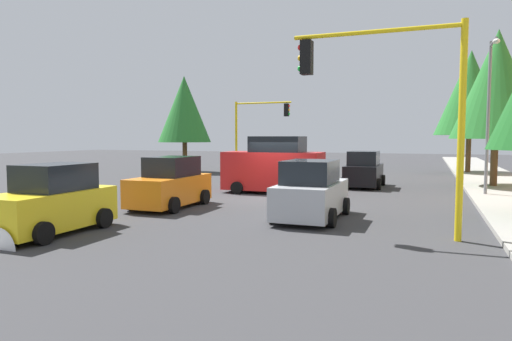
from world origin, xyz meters
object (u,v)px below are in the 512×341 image
tree_roadside_far (470,93)px  car_black (364,171)px  car_orange (170,184)px  delivery_van_red (274,167)px  tree_opposite_side (184,109)px  street_lamp_curbside (490,101)px  car_yellow (52,202)px  traffic_signal_near_left (391,88)px  car_silver (311,192)px  tree_roadside_mid (497,84)px  traffic_signal_far_right (258,122)px

tree_roadside_far → car_black: tree_roadside_far is taller
car_black → car_orange: 11.69m
delivery_van_red → car_black: 5.72m
tree_roadside_far → car_black: (11.72, -6.06, -5.08)m
car_orange → tree_opposite_side: bearing=-152.0°
street_lamp_curbside → car_yellow: size_ratio=1.88×
street_lamp_curbside → delivery_van_red: street_lamp_curbside is taller
tree_roadside_far → car_black: size_ratio=2.38×
traffic_signal_near_left → car_silver: (-1.78, -2.62, -3.17)m
tree_opposite_side → car_yellow: tree_opposite_side is taller
tree_roadside_far → car_silver: tree_roadside_far is taller
traffic_signal_near_left → tree_opposite_side: size_ratio=0.77×
traffic_signal_near_left → car_black: 12.88m
street_lamp_curbside → delivery_van_red: bearing=-80.4°
tree_roadside_mid → delivery_van_red: (6.00, -10.33, -4.21)m
car_silver → car_yellow: bearing=-52.9°
tree_roadside_mid → car_silver: size_ratio=2.09×
car_black → car_yellow: 16.72m
street_lamp_curbside → car_orange: 14.35m
traffic_signal_near_left → car_silver: traffic_signal_near_left is taller
traffic_signal_far_right → traffic_signal_near_left: 23.01m
tree_roadside_far → delivery_van_red: size_ratio=1.89×
tree_opposite_side → car_orange: size_ratio=1.93×
delivery_van_red → car_orange: delivery_van_red is taller
tree_opposite_side → tree_roadside_mid: size_ratio=0.89×
traffic_signal_far_right → car_silver: (18.22, 8.76, -3.01)m
tree_roadside_far → tree_opposite_side: size_ratio=1.22×
street_lamp_curbside → car_black: 7.22m
street_lamp_curbside → tree_roadside_mid: 4.61m
tree_opposite_side → street_lamp_curbside: bearing=67.4°
car_silver → car_orange: bearing=-95.4°
car_yellow → car_orange: 5.38m
street_lamp_curbside → delivery_van_red: 10.14m
tree_roadside_mid → delivery_van_red: tree_roadside_mid is taller
tree_opposite_side → delivery_van_red: 15.06m
car_silver → car_black: (-10.50, 0.35, -0.00)m
traffic_signal_near_left → delivery_van_red: 10.40m
delivery_van_red → street_lamp_curbside: bearing=99.6°
tree_roadside_far → car_orange: bearing=-29.3°
tree_roadside_far → delivery_van_red: 19.35m
tree_roadside_mid → tree_opposite_side: bearing=-100.8°
traffic_signal_far_right → car_orange: bearing=9.6°
tree_opposite_side → car_black: (5.72, 14.44, -3.98)m
traffic_signal_near_left → traffic_signal_far_right: bearing=-150.4°
tree_roadside_far → car_yellow: size_ratio=2.44×
car_yellow → traffic_signal_near_left: bearing=108.6°
car_silver → car_orange: same height
tree_roadside_mid → car_black: tree_roadside_mid is taller
car_silver → car_black: bearing=178.1°
tree_opposite_side → car_black: bearing=68.4°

